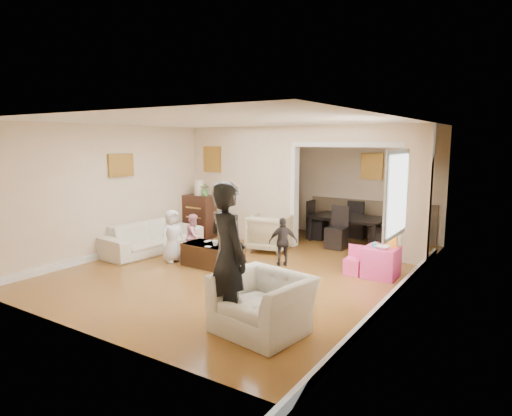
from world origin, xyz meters
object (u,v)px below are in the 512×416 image
Objects in this scene: coffee_table at (213,255)px; child_toddler at (283,242)px; armchair_front at (263,304)px; armchair_back at (269,233)px; sofa at (153,237)px; coffee_cup at (215,243)px; table_lamp at (199,188)px; cyan_cup at (375,245)px; dining_table at (348,230)px; adult_person at (228,257)px; dresser at (199,216)px; child_kneel_a at (172,236)px; child_kneel_b at (194,236)px; play_table at (381,262)px.

coffee_table is 1.31m from child_toddler.
armchair_back is at bearing 128.78° from armchair_front.
coffee_cup is (1.82, -0.23, 0.15)m from sofa.
coffee_cup is (1.95, -1.88, -0.72)m from table_lamp.
armchair_front is 2.96× the size of table_lamp.
cyan_cup is at bearing -10.63° from table_lamp.
cyan_cup is 0.09× the size of child_toddler.
child_toddler is (-1.19, 2.62, 0.10)m from armchair_front.
dining_table is 5.24m from adult_person.
coffee_table is (1.85, -1.83, -0.98)m from table_lamp.
cyan_cup is (4.53, -0.85, 0.06)m from dresser.
armchair_front is at bearing -42.14° from table_lamp.
child_toddler is at bearing -93.67° from dining_table.
cyan_cup is at bearing 21.70° from coffee_cup.
armchair_front is 0.63× the size of dining_table.
coffee_cup is at bearing -107.66° from dining_table.
cyan_cup is 3.71m from child_kneel_a.
dresser is 0.59× the size of dining_table.
dresser reaches higher than child_kneel_b.
sofa is 20.03× the size of coffee_cup.
table_lamp is at bearing 135.25° from coffee_table.
coffee_cup is 1.33× the size of cyan_cup.
dresser reaches higher than armchair_back.
table_lamp is 5.34m from adult_person.
armchair_back is at bearing 165.63° from cyan_cup.
adult_person is 3.48m from child_kneel_b.
coffee_table is (1.85, -1.83, -0.30)m from dresser.
child_kneel_a is (1.00, -1.98, -0.68)m from table_lamp.
dresser reaches higher than dining_table.
cyan_cup is (4.41, 0.80, 0.25)m from sofa.
child_kneel_b is 1.81m from child_toddler.
dining_table is (-1.42, 2.13, 0.04)m from play_table.
coffee_cup is at bearing 73.13° from armchair_back.
sofa is 2.56× the size of armchair_back.
dresser is at bearing 0.00° from table_lamp.
play_table is 1.77m from child_toddler.
table_lamp reaches higher than dresser.
child_kneel_a is (0.87, -0.33, 0.19)m from sofa.
armchair_front is at bearing -111.18° from sofa.
play_table is (4.63, -0.80, -0.93)m from table_lamp.
adult_person is 2.08× the size of child_kneel_b.
play_table is 0.54× the size of child_kneel_a.
child_toddler reaches higher than coffee_cup.
child_kneel_b reaches higher than play_table.
dresser is 12.55× the size of cyan_cup.
child_toddler reaches higher than armchair_back.
table_lamp is at bearing 38.46° from child_kneel_a.
dresser is 2.22m from child_kneel_a.
sofa is 4.49m from cyan_cup.
table_lamp is 3.18m from child_toddler.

